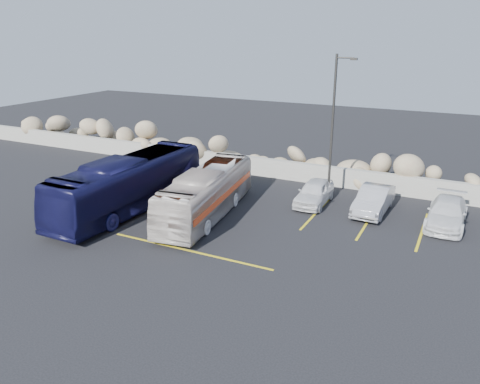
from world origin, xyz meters
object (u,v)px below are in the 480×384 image
at_px(lamppost, 333,124).
at_px(vintage_bus, 207,193).
at_px(car_a, 314,192).
at_px(car_b, 374,200).
at_px(tour_coach, 129,184).
at_px(car_c, 447,213).

bearing_deg(lamppost, vintage_bus, -133.15).
bearing_deg(car_a, car_b, 1.45).
xyz_separation_m(car_a, car_b, (3.21, 0.15, 0.03)).
relative_size(lamppost, tour_coach, 0.77).
distance_m(tour_coach, car_b, 12.96).
distance_m(vintage_bus, car_a, 6.11).
relative_size(car_a, car_c, 0.88).
bearing_deg(car_c, vintage_bus, -158.38).
distance_m(lamppost, car_c, 7.36).
relative_size(car_a, car_b, 0.92).
bearing_deg(car_c, car_b, 178.55).
height_order(car_a, car_b, car_b).
bearing_deg(tour_coach, vintage_bus, 15.07).
bearing_deg(car_c, lamppost, 170.87).
xyz_separation_m(vintage_bus, tour_coach, (-4.12, -1.06, 0.22)).
relative_size(vintage_bus, car_b, 2.12).
xyz_separation_m(tour_coach, car_a, (8.57, 5.22, -0.79)).
distance_m(car_b, car_c, 3.59).
distance_m(vintage_bus, car_c, 11.99).
xyz_separation_m(vintage_bus, car_a, (4.44, 4.16, -0.57)).
xyz_separation_m(vintage_bus, car_b, (7.65, 4.31, -0.54)).
xyz_separation_m(lamppost, tour_coach, (-9.09, -6.36, -2.85)).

